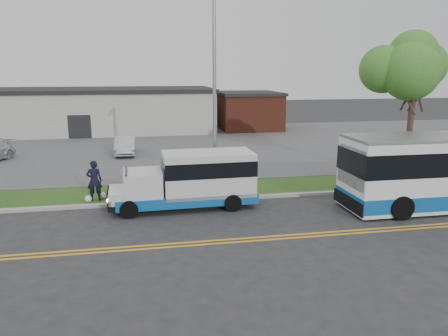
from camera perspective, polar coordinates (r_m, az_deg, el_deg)
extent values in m
plane|color=#28282B|center=(19.63, -8.50, -5.59)|extent=(140.00, 140.00, 0.00)
cube|color=gold|center=(16.01, -7.87, -9.83)|extent=(70.00, 0.12, 0.01)
cube|color=gold|center=(15.73, -7.81, -10.25)|extent=(70.00, 0.12, 0.01)
cube|color=#9E9B93|center=(20.65, -8.65, -4.45)|extent=(80.00, 0.30, 0.15)
cube|color=#2F4C19|center=(22.39, -8.85, -3.17)|extent=(80.00, 3.30, 0.10)
cube|color=#4C4C4F|center=(36.16, -9.73, 2.84)|extent=(80.00, 25.00, 0.10)
cube|color=#9E9E99|center=(46.14, -17.65, 6.97)|extent=(25.00, 10.00, 4.00)
cube|color=black|center=(46.00, -17.83, 9.66)|extent=(25.40, 10.40, 0.35)
cube|color=black|center=(41.35, -18.33, 5.07)|extent=(2.00, 0.15, 2.20)
cube|color=brown|center=(46.21, 3.13, 7.30)|extent=(6.00, 7.00, 3.60)
cube|color=black|center=(46.07, 3.16, 9.71)|extent=(6.30, 7.30, 0.30)
cylinder|color=#36251D|center=(26.38, 23.01, 3.77)|extent=(0.32, 0.32, 4.76)
ellipsoid|color=#336623|center=(26.14, 23.73, 11.89)|extent=(5.20, 5.20, 4.42)
cylinder|color=gray|center=(21.79, -1.26, 9.37)|extent=(0.18, 0.18, 9.50)
cube|color=#0E519D|center=(19.87, -4.94, -3.74)|extent=(6.27, 2.26, 0.46)
cube|color=silver|center=(19.75, -2.10, -0.65)|extent=(4.07, 2.20, 1.92)
cube|color=black|center=(19.68, -2.11, 0.26)|extent=(4.09, 2.24, 0.69)
cube|color=silver|center=(19.54, -10.57, -1.97)|extent=(1.69, 2.01, 1.10)
cube|color=black|center=(19.49, -12.60, -1.55)|extent=(0.14, 1.74, 0.82)
cube|color=silver|center=(19.66, -13.45, -3.40)|extent=(0.96, 1.90, 0.50)
cube|color=black|center=(19.75, -14.60, -4.22)|extent=(0.18, 1.88, 0.46)
sphere|color=#FFD88C|center=(19.03, -14.85, -4.16)|extent=(0.19, 0.19, 0.18)
sphere|color=#FFD88C|center=(20.35, -14.70, -3.06)|extent=(0.19, 0.19, 0.18)
cylinder|color=black|center=(18.82, -12.31, -5.32)|extent=(0.77, 0.28, 0.77)
cylinder|color=black|center=(20.71, -12.34, -3.66)|extent=(0.77, 0.28, 0.77)
cylinder|color=black|center=(19.31, 1.13, -4.56)|extent=(0.77, 0.28, 0.77)
cylinder|color=black|center=(21.16, -0.12, -3.01)|extent=(0.77, 0.28, 0.77)
cube|color=black|center=(19.50, 16.39, 0.13)|extent=(0.13, 2.47, 1.72)
cube|color=black|center=(19.85, 15.92, -4.27)|extent=(0.15, 2.69, 0.54)
cylinder|color=black|center=(19.63, 22.14, -4.83)|extent=(1.04, 0.35, 1.03)
cylinder|color=black|center=(21.71, 18.59, -2.92)|extent=(1.04, 0.35, 1.03)
imported|color=black|center=(21.27, -16.58, -1.58)|extent=(0.72, 0.48, 1.92)
imported|color=#B4B6BC|center=(32.64, -12.78, 2.94)|extent=(1.41, 4.05, 1.33)
sphere|color=white|center=(21.27, -17.31, -3.87)|extent=(0.32, 0.32, 0.32)
sphere|color=white|center=(21.68, -15.59, -3.44)|extent=(0.32, 0.32, 0.32)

